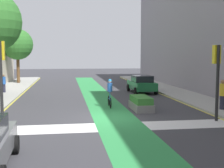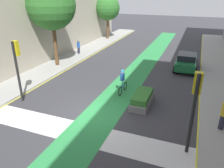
{
  "view_description": "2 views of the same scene",
  "coord_description": "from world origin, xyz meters",
  "px_view_note": "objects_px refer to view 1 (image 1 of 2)",
  "views": [
    {
      "loc": [
        -2.16,
        -16.13,
        3.4
      ],
      "look_at": [
        0.57,
        2.07,
        1.66
      ],
      "focal_mm": 49.19,
      "sensor_mm": 36.0,
      "label": 1
    },
    {
      "loc": [
        5.2,
        -10.39,
        6.98
      ],
      "look_at": [
        0.26,
        2.29,
        1.13
      ],
      "focal_mm": 34.98,
      "sensor_mm": 36.0,
      "label": 2
    }
  ],
  "objects_px": {
    "traffic_signal_near_left": "(1,65)",
    "median_planter": "(141,103)",
    "street_tree_far": "(17,45)",
    "traffic_signal_near_right": "(217,68)",
    "pedestrian_sidewalk_left_a": "(4,83)",
    "car_green_right_far": "(142,84)",
    "cyclist_in_lane": "(110,92)",
    "pedestrian_sidewalk_right_a": "(222,94)"
  },
  "relations": [
    {
      "from": "traffic_signal_near_left",
      "to": "median_planter",
      "type": "bearing_deg",
      "value": 16.16
    },
    {
      "from": "traffic_signal_near_left",
      "to": "street_tree_far",
      "type": "relative_size",
      "value": 0.65
    },
    {
      "from": "traffic_signal_near_right",
      "to": "pedestrian_sidewalk_left_a",
      "type": "xyz_separation_m",
      "value": [
        -13.06,
        12.93,
        -1.81
      ]
    },
    {
      "from": "car_green_right_far",
      "to": "pedestrian_sidewalk_left_a",
      "type": "bearing_deg",
      "value": 175.77
    },
    {
      "from": "traffic_signal_near_left",
      "to": "cyclist_in_lane",
      "type": "height_order",
      "value": "traffic_signal_near_left"
    },
    {
      "from": "traffic_signal_near_right",
      "to": "pedestrian_sidewalk_right_a",
      "type": "relative_size",
      "value": 2.2
    },
    {
      "from": "cyclist_in_lane",
      "to": "median_planter",
      "type": "xyz_separation_m",
      "value": [
        1.78,
        -1.24,
        -0.57
      ]
    },
    {
      "from": "pedestrian_sidewalk_left_a",
      "to": "car_green_right_far",
      "type": "bearing_deg",
      "value": -4.23
    },
    {
      "from": "car_green_right_far",
      "to": "median_planter",
      "type": "height_order",
      "value": "car_green_right_far"
    },
    {
      "from": "street_tree_far",
      "to": "median_planter",
      "type": "bearing_deg",
      "value": -61.61
    },
    {
      "from": "cyclist_in_lane",
      "to": "median_planter",
      "type": "bearing_deg",
      "value": -34.75
    },
    {
      "from": "pedestrian_sidewalk_right_a",
      "to": "pedestrian_sidewalk_left_a",
      "type": "relative_size",
      "value": 1.14
    },
    {
      "from": "traffic_signal_near_left",
      "to": "pedestrian_sidewalk_right_a",
      "type": "height_order",
      "value": "traffic_signal_near_left"
    },
    {
      "from": "traffic_signal_near_left",
      "to": "cyclist_in_lane",
      "type": "xyz_separation_m",
      "value": [
        6.02,
        3.5,
        -1.91
      ]
    },
    {
      "from": "traffic_signal_near_right",
      "to": "cyclist_in_lane",
      "type": "xyz_separation_m",
      "value": [
        -4.87,
        4.82,
        -1.78
      ]
    },
    {
      "from": "traffic_signal_near_left",
      "to": "pedestrian_sidewalk_right_a",
      "type": "xyz_separation_m",
      "value": [
        12.47,
        0.94,
        -1.82
      ]
    },
    {
      "from": "traffic_signal_near_right",
      "to": "traffic_signal_near_left",
      "type": "relative_size",
      "value": 0.95
    },
    {
      "from": "cyclist_in_lane",
      "to": "pedestrian_sidewalk_left_a",
      "type": "height_order",
      "value": "cyclist_in_lane"
    },
    {
      "from": "cyclist_in_lane",
      "to": "traffic_signal_near_right",
      "type": "bearing_deg",
      "value": -44.68
    },
    {
      "from": "pedestrian_sidewalk_left_a",
      "to": "traffic_signal_near_right",
      "type": "bearing_deg",
      "value": -44.73
    },
    {
      "from": "pedestrian_sidewalk_right_a",
      "to": "median_planter",
      "type": "xyz_separation_m",
      "value": [
        -4.66,
        1.33,
        -0.66
      ]
    },
    {
      "from": "traffic_signal_near_left",
      "to": "median_planter",
      "type": "xyz_separation_m",
      "value": [
        7.81,
        2.26,
        -2.47
      ]
    },
    {
      "from": "median_planter",
      "to": "street_tree_far",
      "type": "bearing_deg",
      "value": 118.39
    },
    {
      "from": "car_green_right_far",
      "to": "pedestrian_sidewalk_right_a",
      "type": "height_order",
      "value": "pedestrian_sidewalk_right_a"
    },
    {
      "from": "median_planter",
      "to": "traffic_signal_near_right",
      "type": "bearing_deg",
      "value": -49.22
    },
    {
      "from": "traffic_signal_near_right",
      "to": "pedestrian_sidewalk_left_a",
      "type": "distance_m",
      "value": 18.47
    },
    {
      "from": "traffic_signal_near_right",
      "to": "car_green_right_far",
      "type": "relative_size",
      "value": 0.93
    },
    {
      "from": "car_green_right_far",
      "to": "median_planter",
      "type": "bearing_deg",
      "value": -104.29
    },
    {
      "from": "median_planter",
      "to": "car_green_right_far",
      "type": "bearing_deg",
      "value": 75.71
    },
    {
      "from": "cyclist_in_lane",
      "to": "car_green_right_far",
      "type": "bearing_deg",
      "value": 61.4
    },
    {
      "from": "cyclist_in_lane",
      "to": "pedestrian_sidewalk_left_a",
      "type": "xyz_separation_m",
      "value": [
        -8.19,
        8.12,
        -0.03
      ]
    },
    {
      "from": "traffic_signal_near_right",
      "to": "street_tree_far",
      "type": "relative_size",
      "value": 0.62
    },
    {
      "from": "traffic_signal_near_left",
      "to": "car_green_right_far",
      "type": "bearing_deg",
      "value": 47.1
    },
    {
      "from": "traffic_signal_near_right",
      "to": "median_planter",
      "type": "bearing_deg",
      "value": 130.78
    },
    {
      "from": "traffic_signal_near_left",
      "to": "pedestrian_sidewalk_right_a",
      "type": "relative_size",
      "value": 2.3
    },
    {
      "from": "street_tree_far",
      "to": "pedestrian_sidewalk_right_a",
      "type": "bearing_deg",
      "value": -53.61
    },
    {
      "from": "pedestrian_sidewalk_left_a",
      "to": "street_tree_far",
      "type": "distance_m",
      "value": 10.07
    },
    {
      "from": "traffic_signal_near_left",
      "to": "car_green_right_far",
      "type": "xyz_separation_m",
      "value": [
        9.96,
        10.72,
        -2.08
      ]
    },
    {
      "from": "car_green_right_far",
      "to": "cyclist_in_lane",
      "type": "bearing_deg",
      "value": -118.6
    },
    {
      "from": "pedestrian_sidewalk_left_a",
      "to": "street_tree_far",
      "type": "relative_size",
      "value": 0.25
    },
    {
      "from": "cyclist_in_lane",
      "to": "street_tree_far",
      "type": "xyz_separation_m",
      "value": [
        -8.34,
        17.49,
        3.63
      ]
    },
    {
      "from": "pedestrian_sidewalk_right_a",
      "to": "car_green_right_far",
      "type": "bearing_deg",
      "value": 104.37
    }
  ]
}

